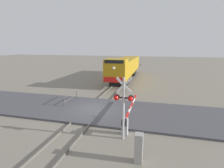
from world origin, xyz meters
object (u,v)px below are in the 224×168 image
crossing_gate (127,118)px  utility_cabinet (139,148)px  locomotive (125,67)px  crossing_signal (123,102)px  guard_railing (71,97)px

crossing_gate → utility_cabinet: utility_cabinet is taller
locomotive → crossing_signal: 19.38m
locomotive → guard_railing: size_ratio=6.16×
crossing_signal → utility_cabinet: size_ratio=2.56×
crossing_gate → guard_railing: size_ratio=2.36×
crossing_gate → guard_railing: 7.29m
locomotive → crossing_signal: size_ratio=4.31×
locomotive → utility_cabinet: bearing=-78.1°
locomotive → crossing_gate: bearing=-79.3°
locomotive → guard_railing: bearing=-101.9°
crossing_gate → guard_railing: crossing_gate is taller
crossing_signal → guard_railing: (-6.20, 5.34, -1.73)m
crossing_signal → guard_railing: 8.37m
crossing_signal → crossing_gate: size_ratio=0.60×
crossing_signal → crossing_gate: 2.23m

